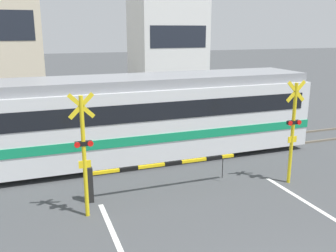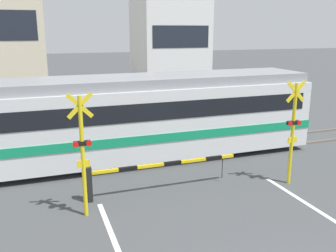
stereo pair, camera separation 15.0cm
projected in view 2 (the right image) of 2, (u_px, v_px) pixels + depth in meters
name	position (u px, v px, depth m)	size (l,w,h in m)	color
rail_track_near	(161.00, 161.00, 14.36)	(50.00, 0.10, 0.08)	#6B6051
rail_track_far	(150.00, 150.00, 15.66)	(50.00, 0.10, 0.08)	#6B6051
commuter_train	(62.00, 121.00, 13.44)	(19.50, 2.86, 3.21)	silver
crossing_barrier_near	(135.00, 172.00, 11.32)	(4.85, 0.20, 1.07)	black
crossing_barrier_far	(168.00, 118.00, 18.27)	(4.85, 0.20, 1.07)	black
crossing_signal_left	(83.00, 150.00, 9.75)	(0.68, 0.15, 3.39)	yellow
crossing_signal_right	(293.00, 128.00, 11.90)	(0.68, 0.15, 3.39)	yellow
building_left_of_street	(2.00, 33.00, 25.69)	(5.45, 5.13, 9.41)	beige
building_right_of_street	(169.00, 41.00, 29.85)	(5.24, 5.13, 8.02)	white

